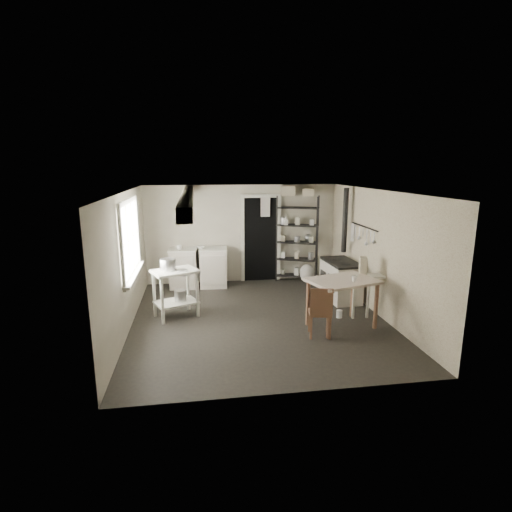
{
  "coord_description": "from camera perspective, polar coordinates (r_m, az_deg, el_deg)",
  "views": [
    {
      "loc": [
        -1.08,
        -6.78,
        2.71
      ],
      "look_at": [
        0.0,
        0.3,
        1.1
      ],
      "focal_mm": 28.0,
      "sensor_mm": 36.0,
      "label": 1
    }
  ],
  "objects": [
    {
      "name": "counter_cup",
      "position": [
        9.07,
        -10.89,
        1.37
      ],
      "size": [
        0.13,
        0.13,
        0.1
      ],
      "primitive_type": "imported",
      "rotation": [
        0.0,
        0.0,
        -0.05
      ],
      "color": "white",
      "rests_on": "base_cabinets"
    },
    {
      "name": "wall_left",
      "position": [
        7.06,
        -17.98,
        -0.74
      ],
      "size": [
        0.02,
        5.0,
        2.3
      ],
      "primitive_type": "cube",
      "color": "#BEB7A2",
      "rests_on": "ground"
    },
    {
      "name": "table_cup",
      "position": [
        6.85,
        13.85,
        -3.85
      ],
      "size": [
        0.13,
        0.13,
        0.09
      ],
      "primitive_type": "imported",
      "rotation": [
        0.0,
        0.0,
        -0.3
      ],
      "color": "white",
      "rests_on": "work_table"
    },
    {
      "name": "ceiling",
      "position": [
        6.88,
        0.38,
        9.24
      ],
      "size": [
        5.0,
        5.0,
        0.0
      ],
      "primitive_type": "plane",
      "rotation": [
        3.14,
        0.0,
        0.0
      ],
      "color": "beige",
      "rests_on": "wall_back"
    },
    {
      "name": "chair",
      "position": [
        6.58,
        9.14,
        -7.27
      ],
      "size": [
        0.42,
        0.43,
        0.86
      ],
      "primitive_type": null,
      "rotation": [
        0.0,
        0.0,
        -0.19
      ],
      "color": "brown",
      "rests_on": "ground"
    },
    {
      "name": "floor_crock",
      "position": [
        7.55,
        11.82,
        -8.05
      ],
      "size": [
        0.13,
        0.13,
        0.14
      ],
      "primitive_type": "cylinder",
      "rotation": [
        0.0,
        0.0,
        -0.22
      ],
      "color": "white",
      "rests_on": "ground"
    },
    {
      "name": "ceiling_beam",
      "position": [
        6.81,
        -9.75,
        8.18
      ],
      "size": [
        0.18,
        5.0,
        0.18
      ],
      "primitive_type": null,
      "color": "silver",
      "rests_on": "ceiling"
    },
    {
      "name": "oats_box",
      "position": [
        7.39,
        15.06,
        -1.09
      ],
      "size": [
        0.18,
        0.23,
        0.31
      ],
      "primitive_type": "cube",
      "rotation": [
        0.0,
        0.0,
        -0.29
      ],
      "color": "beige",
      "rests_on": "side_ledge"
    },
    {
      "name": "wall_right",
      "position": [
        7.72,
        17.1,
        0.43
      ],
      "size": [
        0.02,
        5.0,
        2.3
      ],
      "primitive_type": "cube",
      "color": "#BEB7A2",
      "rests_on": "ground"
    },
    {
      "name": "stove",
      "position": [
        8.46,
        12.02,
        -3.18
      ],
      "size": [
        0.62,
        1.06,
        0.81
      ],
      "primitive_type": null,
      "rotation": [
        0.0,
        0.0,
        0.05
      ],
      "color": "beige",
      "rests_on": "ground"
    },
    {
      "name": "floor",
      "position": [
        7.39,
        0.36,
        -8.86
      ],
      "size": [
        5.0,
        5.0,
        0.0
      ],
      "primitive_type": "plane",
      "color": "black",
      "rests_on": "ground"
    },
    {
      "name": "window",
      "position": [
        7.18,
        -17.69,
        2.35
      ],
      "size": [
        0.12,
        1.76,
        1.28
      ],
      "primitive_type": null,
      "color": "silver",
      "rests_on": "wall_left"
    },
    {
      "name": "side_ledge",
      "position": [
        7.53,
        15.59,
        -5.44
      ],
      "size": [
        0.54,
        0.31,
        0.81
      ],
      "primitive_type": null,
      "rotation": [
        0.0,
        0.0,
        -0.05
      ],
      "color": "silver",
      "rests_on": "ground"
    },
    {
      "name": "doorway",
      "position": [
        9.54,
        0.7,
        2.34
      ],
      "size": [
        0.96,
        0.1,
        2.08
      ],
      "primitive_type": null,
      "color": "silver",
      "rests_on": "ground"
    },
    {
      "name": "storage_box_a",
      "position": [
        9.42,
        4.63,
        8.36
      ],
      "size": [
        0.39,
        0.37,
        0.23
      ],
      "primitive_type": "cube",
      "rotation": [
        0.0,
        0.0,
        -0.28
      ],
      "color": "beige",
      "rests_on": "shelf_rack"
    },
    {
      "name": "stockpot",
      "position": [
        7.36,
        -12.45,
        -1.55
      ],
      "size": [
        0.3,
        0.3,
        0.3
      ],
      "primitive_type": "cylinder",
      "rotation": [
        0.0,
        0.0,
        0.07
      ],
      "color": "#B6B6B9",
      "rests_on": "prep_table"
    },
    {
      "name": "wallpaper_panel",
      "position": [
        7.72,
        17.03,
        0.43
      ],
      "size": [
        0.01,
        5.0,
        2.3
      ],
      "primitive_type": null,
      "color": "beige",
      "rests_on": "wall_right"
    },
    {
      "name": "base_cabinets",
      "position": [
        9.24,
        -8.21,
        -1.56
      ],
      "size": [
        1.4,
        0.67,
        0.9
      ],
      "primitive_type": null,
      "rotation": [
        0.0,
        0.0,
        -0.06
      ],
      "color": "beige",
      "rests_on": "ground"
    },
    {
      "name": "bucket",
      "position": [
        7.5,
        -10.76,
        -5.64
      ],
      "size": [
        0.27,
        0.27,
        0.23
      ],
      "primitive_type": "cylinder",
      "rotation": [
        0.0,
        0.0,
        -0.34
      ],
      "color": "#B6B6B9",
      "rests_on": "prep_table"
    },
    {
      "name": "mixing_bowl",
      "position": [
        9.1,
        -7.98,
        1.4
      ],
      "size": [
        0.33,
        0.33,
        0.06
      ],
      "primitive_type": "imported",
      "rotation": [
        0.0,
        0.0,
        0.31
      ],
      "color": "white",
      "rests_on": "base_cabinets"
    },
    {
      "name": "work_table",
      "position": [
        7.04,
        12.12,
        -6.96
      ],
      "size": [
        1.29,
        1.06,
        0.85
      ],
      "primitive_type": null,
      "rotation": [
        0.0,
        0.0,
        0.29
      ],
      "color": "beige",
      "rests_on": "ground"
    },
    {
      "name": "storage_box_b",
      "position": [
        9.42,
        7.46,
        8.18
      ],
      "size": [
        0.31,
        0.3,
        0.17
      ],
      "primitive_type": "cube",
      "rotation": [
        0.0,
        0.0,
        -0.25
      ],
      "color": "beige",
      "rests_on": "shelf_rack"
    },
    {
      "name": "flour_sack",
      "position": [
        9.59,
        7.36,
        -2.37
      ],
      "size": [
        0.47,
        0.44,
        0.45
      ],
      "primitive_type": "ellipsoid",
      "rotation": [
        0.0,
        0.0,
        0.39
      ],
      "color": "beige",
      "rests_on": "ground"
    },
    {
      "name": "prep_table",
      "position": [
        7.48,
        -11.37,
        -5.59
      ],
      "size": [
        0.93,
        0.81,
        0.88
      ],
      "primitive_type": null,
      "rotation": [
        0.0,
        0.0,
        0.41
      ],
      "color": "silver",
      "rests_on": "ground"
    },
    {
      "name": "stovepipe",
      "position": [
        8.72,
        12.6,
        4.98
      ],
      "size": [
        0.12,
        0.12,
        1.29
      ],
      "primitive_type": null,
      "rotation": [
        0.0,
        0.0,
        0.3
      ],
      "color": "black",
      "rests_on": "stove"
    },
    {
      "name": "wall_back",
      "position": [
        9.48,
        -2.01,
        3.18
      ],
      "size": [
        4.5,
        0.02,
        2.3
      ],
      "primitive_type": "cube",
      "color": "#BEB7A2",
      "rests_on": "ground"
    },
    {
      "name": "shelf_jar",
      "position": [
        9.4,
        4.27,
        4.46
      ],
      "size": [
        0.09,
        0.09,
        0.2
      ],
      "primitive_type": "imported",
      "rotation": [
        0.0,
        0.0,
        -0.01
      ],
      "color": "white",
      "rests_on": "shelf_rack"
    },
    {
      "name": "utensil_rail",
      "position": [
        8.16,
        15.09,
        4.05
      ],
      "size": [
        0.06,
        1.2,
        0.44
      ],
      "primitive_type": null,
      "color": "#B6B6B9",
      "rests_on": "wall_right"
    },
    {
      "name": "wall_front",
      "position": [
        4.69,
        5.22,
        -6.85
      ],
      "size": [
        4.5,
        0.02,
        2.3
      ],
      "primitive_type": "cube",
      "color": "#BEB7A2",
      "rests_on": "ground"
    },
    {
      "name": "shelf_rack",
      "position": [
        9.55,
        5.9,
        1.98
      ],
      "size": [
        1.04,
        0.72,
        2.05
      ],
      "primitive_type": null,
      "rotation": [
        0.0,
        0.0,
        -0.39
      ],
      "color": "black",
      "rests_on": "ground"
    },
    {
      "name": "saucepan",
      "position": [
        7.29,
        -10.5,
        -2.33
      ],
      "size": [
        0.23,
        0.23,
        0.11
      ],
      "primitive_type": "cylinder",
      "rotation": [
        0.0,
        0.0,
        0.22
      ],
      "color": "#B6B6B9",
      "rests_on": "prep_table"
    }
  ]
}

